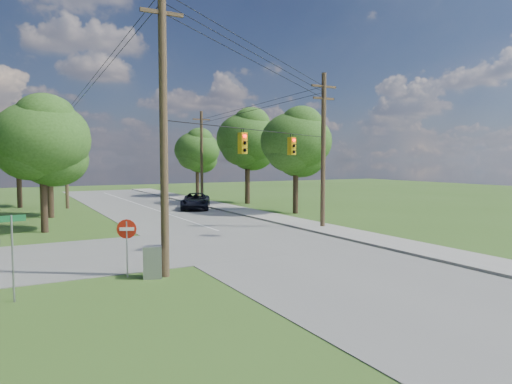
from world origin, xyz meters
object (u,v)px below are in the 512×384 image
pole_sw (163,119)px  do_not_enter_sign (127,235)px  pole_north_w (66,155)px  car_main_north (196,201)px  control_cabinet (153,262)px  pole_ne (323,148)px  pole_north_e (202,156)px

pole_sw → do_not_enter_sign: bearing=156.4°
pole_north_w → car_main_north: 13.26m
pole_sw → car_main_north: bearing=66.1°
pole_north_w → do_not_enter_sign: 29.22m
control_cabinet → do_not_enter_sign: do_not_enter_sign is taller
pole_north_w → control_cabinet: pole_north_w is taller
pole_north_w → car_main_north: bearing=-33.1°
pole_ne → do_not_enter_sign: size_ratio=4.53×
pole_north_w → do_not_enter_sign: pole_north_w is taller
car_main_north → do_not_enter_sign: (-11.47, -22.16, 0.91)m
do_not_enter_sign → pole_ne: bearing=49.2°
pole_ne → car_main_north: pole_ne is taller
pole_ne → pole_north_e: size_ratio=1.05×
pole_ne → pole_north_w: size_ratio=1.05×
pole_north_w → do_not_enter_sign: bearing=-91.9°
control_cabinet → do_not_enter_sign: size_ratio=0.55×
control_cabinet → car_main_north: bearing=83.5°
pole_north_e → car_main_north: bearing=-116.4°
pole_sw → do_not_enter_sign: (-1.37, 0.60, -4.53)m
pole_north_e → control_cabinet: size_ratio=7.86×
pole_ne → pole_sw: bearing=-150.6°
pole_north_e → pole_north_w: 13.90m
car_main_north → do_not_enter_sign: size_ratio=2.35×
pole_ne → car_main_north: (-3.40, 15.16, -4.68)m
pole_ne → pole_north_w: pole_ne is taller
pole_sw → pole_north_e: size_ratio=1.20×
pole_ne → car_main_north: size_ratio=1.93×
pole_ne → do_not_enter_sign: bearing=-154.8°
pole_north_w → control_cabinet: (-0.12, -29.60, -4.49)m
pole_sw → do_not_enter_sign: 4.77m
do_not_enter_sign → pole_north_w: bearing=112.0°
control_cabinet → pole_sw: bearing=18.2°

